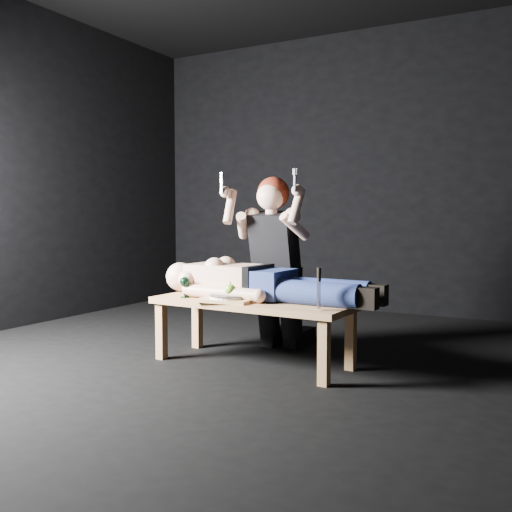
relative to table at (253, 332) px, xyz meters
name	(u,v)px	position (x,y,z in m)	size (l,w,h in m)	color
ground	(253,360)	(-0.05, 0.09, -0.23)	(5.00, 5.00, 0.00)	black
back_wall	(365,172)	(-0.05, 2.59, 1.27)	(5.00, 5.00, 0.00)	black
table	(253,332)	(0.00, 0.00, 0.00)	(1.42, 0.53, 0.45)	#A9794F
lying_man	(265,279)	(0.05, 0.09, 0.36)	(1.50, 0.46, 0.28)	tan
kneeling_woman	(279,261)	(-0.05, 0.52, 0.45)	(0.72, 0.81, 1.36)	black
serving_tray	(227,300)	(-0.12, -0.14, 0.24)	(0.36, 0.26, 0.02)	tan
plate	(227,297)	(-0.12, -0.14, 0.26)	(0.24, 0.24, 0.02)	white
apple	(230,290)	(-0.10, -0.13, 0.30)	(0.08, 0.08, 0.08)	#55A422
goblet	(185,287)	(-0.47, -0.13, 0.30)	(0.07, 0.07, 0.15)	black
fork_flat	(202,299)	(-0.31, -0.15, 0.23)	(0.01, 0.15, 0.01)	#B2B2B7
knife_flat	(241,303)	(0.00, -0.17, 0.23)	(0.01, 0.15, 0.01)	#B2B2B7
spoon_flat	(251,301)	(0.03, -0.07, 0.23)	(0.01, 0.15, 0.01)	#B2B2B7
carving_knife	(319,289)	(0.57, -0.19, 0.36)	(0.03, 0.04, 0.26)	#B2B2B7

